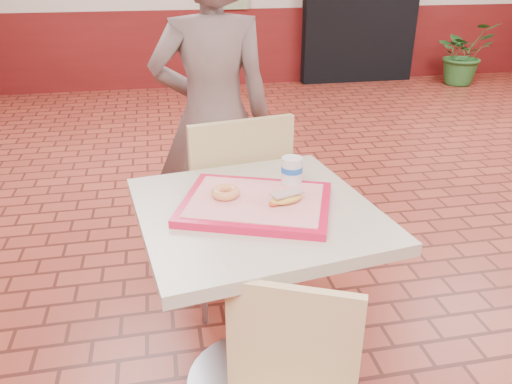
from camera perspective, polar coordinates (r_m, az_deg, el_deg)
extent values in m
cube|color=maroon|center=(2.99, 23.92, -10.29)|extent=(8.00, 10.00, 0.01)
cube|color=#571110|center=(7.18, 1.97, 16.28)|extent=(8.00, 0.04, 1.00)
cube|color=#B3A990|center=(1.75, 0.00, -2.43)|extent=(0.80, 0.80, 0.04)
cylinder|color=gray|center=(1.98, 0.00, -13.24)|extent=(0.09, 0.09, 0.80)
cylinder|color=gray|center=(2.24, 0.00, -20.89)|extent=(0.58, 0.58, 0.03)
cube|color=#D4B87F|center=(1.50, 4.18, -17.37)|extent=(0.36, 0.18, 0.42)
cube|color=tan|center=(2.50, -3.13, -2.25)|extent=(0.54, 0.54, 0.04)
cube|color=tan|center=(2.20, -1.55, 1.80)|extent=(0.47, 0.12, 0.51)
cylinder|color=gray|center=(2.84, -0.44, -4.31)|extent=(0.03, 0.03, 0.46)
cylinder|color=gray|center=(2.75, -8.34, -5.77)|extent=(0.03, 0.03, 0.46)
cylinder|color=gray|center=(2.53, 2.84, -8.51)|extent=(0.03, 0.03, 0.46)
cylinder|color=gray|center=(2.42, -6.05, -10.40)|extent=(0.03, 0.03, 0.46)
imported|color=#675450|center=(2.65, -4.89, 8.37)|extent=(0.63, 0.42, 1.73)
cube|color=red|center=(1.74, 0.00, -1.37)|extent=(0.50, 0.39, 0.03)
cube|color=#E18585|center=(1.73, 0.00, -0.91)|extent=(0.45, 0.34, 0.00)
torus|color=#D7874E|center=(1.75, -3.53, -0.03)|extent=(0.12, 0.12, 0.03)
ellipsoid|color=gold|center=(1.70, 3.53, -0.72)|extent=(0.14, 0.10, 0.03)
cube|color=white|center=(1.69, 3.54, -0.13)|extent=(0.12, 0.08, 0.01)
ellipsoid|color=#C0491A|center=(1.68, 1.95, -1.35)|extent=(0.03, 0.03, 0.02)
cylinder|color=silver|center=(1.84, 4.11, 2.51)|extent=(0.08, 0.08, 0.10)
cylinder|color=blue|center=(1.84, 4.12, 2.65)|extent=(0.08, 0.08, 0.02)
imported|color=#285E25|center=(7.67, 22.63, 14.42)|extent=(0.86, 0.78, 0.84)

